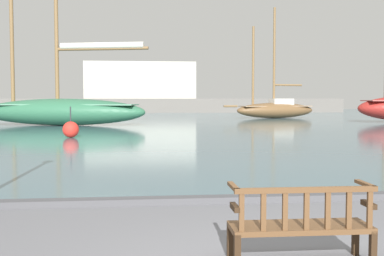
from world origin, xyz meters
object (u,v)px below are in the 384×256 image
(channel_buoy, at_px, (71,129))
(sailboat_outer_port, at_px, (276,108))
(park_bench, at_px, (301,224))
(sailboat_outer_starboard, at_px, (62,107))

(channel_buoy, bearing_deg, sailboat_outer_port, 53.93)
(park_bench, distance_m, sailboat_outer_starboard, 30.05)
(park_bench, height_order, sailboat_outer_port, sailboat_outer_port)
(sailboat_outer_port, bearing_deg, sailboat_outer_starboard, -148.65)
(sailboat_outer_starboard, height_order, sailboat_outer_port, sailboat_outer_starboard)
(park_bench, relative_size, sailboat_outer_starboard, 0.10)
(park_bench, xyz_separation_m, channel_buoy, (-5.08, 17.96, -0.00))
(channel_buoy, bearing_deg, sailboat_outer_starboard, 100.95)
(park_bench, bearing_deg, channel_buoy, 105.80)
(park_bench, height_order, sailboat_outer_starboard, sailboat_outer_starboard)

